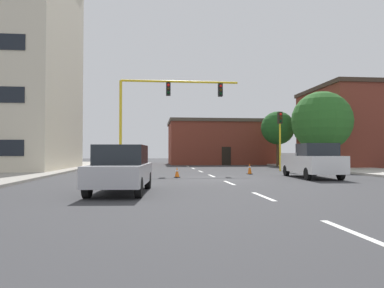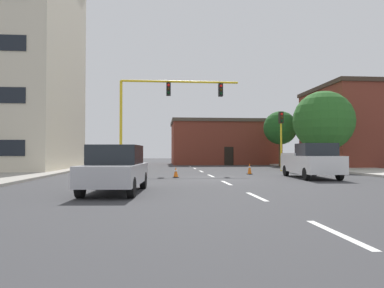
{
  "view_description": "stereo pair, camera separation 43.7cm",
  "coord_description": "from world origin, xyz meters",
  "px_view_note": "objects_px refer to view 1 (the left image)",
  "views": [
    {
      "loc": [
        -3.6,
        -20.2,
        1.45
      ],
      "look_at": [
        -0.96,
        5.32,
        2.1
      ],
      "focal_mm": 33.6,
      "sensor_mm": 36.0,
      "label": 1
    },
    {
      "loc": [
        -3.17,
        -20.24,
        1.45
      ],
      "look_at": [
        -0.96,
        5.32,
        2.1
      ],
      "focal_mm": 33.6,
      "sensor_mm": 36.0,
      "label": 2
    }
  ],
  "objects_px": {
    "sedan_silver_near_left": "(121,168)",
    "traffic_cone_roadside_a": "(177,172)",
    "traffic_light_pole_right": "(280,128)",
    "pickup_truck_white": "(312,161)",
    "traffic_cone_roadside_b": "(250,169)",
    "traffic_signal_gantry": "(138,142)",
    "tree_right_mid": "(322,121)",
    "tree_right_far": "(278,128)"
  },
  "relations": [
    {
      "from": "sedan_silver_near_left",
      "to": "traffic_cone_roadside_a",
      "type": "distance_m",
      "value": 8.39
    },
    {
      "from": "traffic_light_pole_right",
      "to": "traffic_cone_roadside_a",
      "type": "height_order",
      "value": "traffic_light_pole_right"
    },
    {
      "from": "pickup_truck_white",
      "to": "sedan_silver_near_left",
      "type": "xyz_separation_m",
      "value": [
        -10.32,
        -6.8,
        -0.09
      ]
    },
    {
      "from": "traffic_light_pole_right",
      "to": "traffic_cone_roadside_b",
      "type": "bearing_deg",
      "value": -131.45
    },
    {
      "from": "traffic_signal_gantry",
      "to": "traffic_cone_roadside_a",
      "type": "relative_size",
      "value": 15.1
    },
    {
      "from": "traffic_signal_gantry",
      "to": "tree_right_mid",
      "type": "height_order",
      "value": "traffic_signal_gantry"
    },
    {
      "from": "pickup_truck_white",
      "to": "traffic_cone_roadside_a",
      "type": "height_order",
      "value": "pickup_truck_white"
    },
    {
      "from": "tree_right_mid",
      "to": "pickup_truck_white",
      "type": "bearing_deg",
      "value": -118.98
    },
    {
      "from": "tree_right_mid",
      "to": "sedan_silver_near_left",
      "type": "distance_m",
      "value": 22.4
    },
    {
      "from": "traffic_light_pole_right",
      "to": "tree_right_mid",
      "type": "height_order",
      "value": "tree_right_mid"
    },
    {
      "from": "traffic_cone_roadside_a",
      "to": "traffic_cone_roadside_b",
      "type": "distance_m",
      "value": 5.88
    },
    {
      "from": "tree_right_mid",
      "to": "sedan_silver_near_left",
      "type": "relative_size",
      "value": 1.45
    },
    {
      "from": "pickup_truck_white",
      "to": "traffic_cone_roadside_b",
      "type": "distance_m",
      "value": 4.81
    },
    {
      "from": "traffic_light_pole_right",
      "to": "sedan_silver_near_left",
      "type": "relative_size",
      "value": 1.04
    },
    {
      "from": "traffic_light_pole_right",
      "to": "tree_right_far",
      "type": "height_order",
      "value": "tree_right_far"
    },
    {
      "from": "traffic_signal_gantry",
      "to": "sedan_silver_near_left",
      "type": "height_order",
      "value": "traffic_signal_gantry"
    },
    {
      "from": "tree_right_far",
      "to": "sedan_silver_near_left",
      "type": "xyz_separation_m",
      "value": [
        -14.75,
        -25.15,
        -3.32
      ]
    },
    {
      "from": "traffic_light_pole_right",
      "to": "sedan_silver_near_left",
      "type": "bearing_deg",
      "value": -127.25
    },
    {
      "from": "tree_right_far",
      "to": "tree_right_mid",
      "type": "bearing_deg",
      "value": -86.06
    },
    {
      "from": "tree_right_far",
      "to": "traffic_cone_roadside_a",
      "type": "height_order",
      "value": "tree_right_far"
    },
    {
      "from": "traffic_signal_gantry",
      "to": "sedan_silver_near_left",
      "type": "relative_size",
      "value": 2.07
    },
    {
      "from": "traffic_signal_gantry",
      "to": "pickup_truck_white",
      "type": "distance_m",
      "value": 12.19
    },
    {
      "from": "tree_right_far",
      "to": "tree_right_mid",
      "type": "height_order",
      "value": "tree_right_mid"
    },
    {
      "from": "traffic_light_pole_right",
      "to": "traffic_cone_roadside_b",
      "type": "xyz_separation_m",
      "value": [
        -3.65,
        -4.13,
        -3.14
      ]
    },
    {
      "from": "traffic_signal_gantry",
      "to": "traffic_cone_roadside_a",
      "type": "xyz_separation_m",
      "value": [
        2.55,
        -5.14,
        -1.96
      ]
    },
    {
      "from": "tree_right_far",
      "to": "traffic_cone_roadside_a",
      "type": "relative_size",
      "value": 9.58
    },
    {
      "from": "traffic_signal_gantry",
      "to": "tree_right_mid",
      "type": "relative_size",
      "value": 1.42
    },
    {
      "from": "traffic_cone_roadside_b",
      "to": "traffic_signal_gantry",
      "type": "bearing_deg",
      "value": 163.21
    },
    {
      "from": "pickup_truck_white",
      "to": "tree_right_mid",
      "type": "bearing_deg",
      "value": 61.02
    },
    {
      "from": "traffic_light_pole_right",
      "to": "sedan_silver_near_left",
      "type": "distance_m",
      "value": 18.93
    },
    {
      "from": "pickup_truck_white",
      "to": "traffic_cone_roadside_b",
      "type": "bearing_deg",
      "value": 123.36
    },
    {
      "from": "traffic_cone_roadside_a",
      "to": "traffic_light_pole_right",
      "type": "bearing_deg",
      "value": 38.25
    },
    {
      "from": "traffic_light_pole_right",
      "to": "tree_right_mid",
      "type": "distance_m",
      "value": 4.21
    },
    {
      "from": "traffic_light_pole_right",
      "to": "tree_right_mid",
      "type": "relative_size",
      "value": 0.71
    },
    {
      "from": "traffic_signal_gantry",
      "to": "traffic_cone_roadside_a",
      "type": "distance_m",
      "value": 6.07
    },
    {
      "from": "tree_right_mid",
      "to": "traffic_cone_roadside_a",
      "type": "relative_size",
      "value": 10.61
    },
    {
      "from": "tree_right_far",
      "to": "tree_right_mid",
      "type": "distance_m",
      "value": 9.23
    },
    {
      "from": "traffic_cone_roadside_a",
      "to": "traffic_signal_gantry",
      "type": "bearing_deg",
      "value": 116.4
    },
    {
      "from": "traffic_signal_gantry",
      "to": "sedan_silver_near_left",
      "type": "bearing_deg",
      "value": -89.9
    },
    {
      "from": "traffic_light_pole_right",
      "to": "sedan_silver_near_left",
      "type": "height_order",
      "value": "traffic_light_pole_right"
    },
    {
      "from": "traffic_light_pole_right",
      "to": "traffic_cone_roadside_b",
      "type": "relative_size",
      "value": 6.15
    },
    {
      "from": "tree_right_mid",
      "to": "sedan_silver_near_left",
      "type": "bearing_deg",
      "value": -133.97
    }
  ]
}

